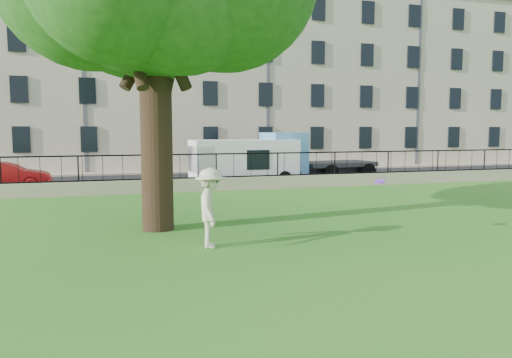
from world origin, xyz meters
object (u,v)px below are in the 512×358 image
object	(u,v)px
frisbee	(380,181)
man	(211,208)
red_sedan	(7,176)
white_van	(244,162)
blue_truck	(318,156)

from	to	relation	value
frisbee	man	bearing A→B (deg)	175.12
man	red_sedan	xyz separation A→B (m)	(-6.82, 13.93, -0.33)
man	red_sedan	size ratio (longest dim) A/B	0.50
man	white_van	world-z (taller)	white_van
red_sedan	frisbee	bearing A→B (deg)	-142.77
blue_truck	man	bearing A→B (deg)	-129.17
white_van	blue_truck	xyz separation A→B (m)	(4.59, 1.00, 0.18)
white_van	frisbee	bearing A→B (deg)	-92.99
man	frisbee	bearing A→B (deg)	-83.28
white_van	blue_truck	size ratio (longest dim) A/B	0.86
frisbee	blue_truck	size ratio (longest dim) A/B	0.04
frisbee	red_sedan	xyz separation A→B (m)	(-11.17, 14.30, -0.87)
red_sedan	white_van	distance (m)	11.35
frisbee	white_van	xyz separation A→B (m)	(0.15, 13.56, -0.36)
man	white_van	xyz separation A→B (m)	(4.50, 13.18, 0.18)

